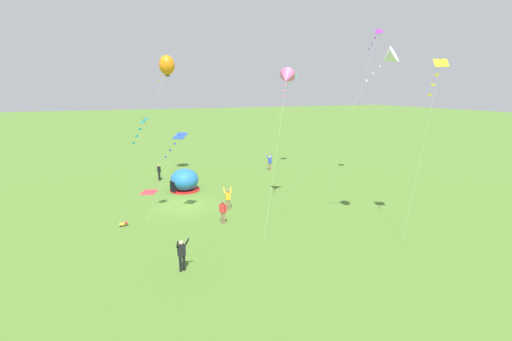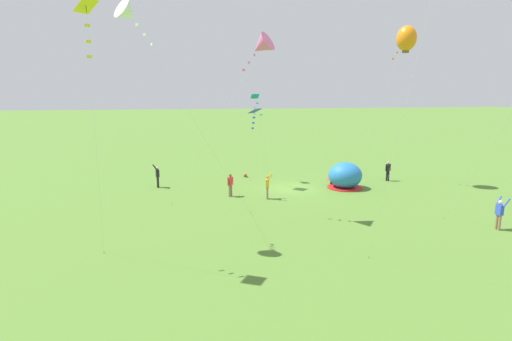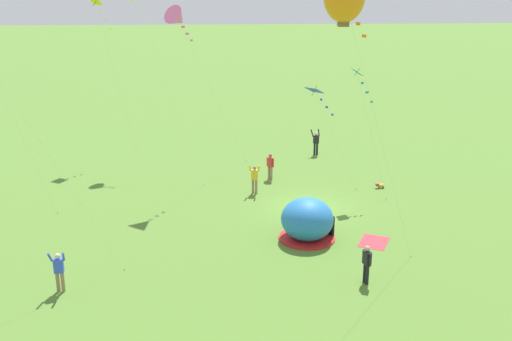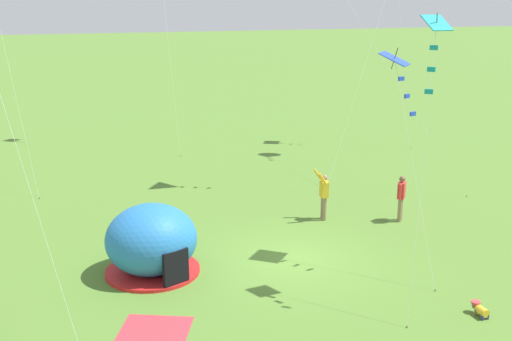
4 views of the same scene
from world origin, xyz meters
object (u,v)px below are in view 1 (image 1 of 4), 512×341
Objects in this scene: person_far_back at (223,211)px; kite_yellow at (438,72)px; person_watching_sky at (159,171)px; person_strolling at (182,254)px; popup_tent at (184,180)px; kite_teal at (142,127)px; kite_orange at (167,65)px; kite_blue at (178,139)px; kite_white at (388,58)px; person_flying_kite at (270,162)px; kite_pink at (287,78)px; toddler_crawling at (123,224)px; kite_purple at (376,40)px; person_with_toddler at (228,198)px; kite_green at (291,79)px.

kite_yellow is at bearing 58.93° from person_far_back.
person_strolling is (19.61, -1.08, 0.03)m from person_watching_sky.
kite_teal reaches higher than popup_tent.
kite_orange is at bearing -148.86° from kite_yellow.
kite_blue is 14.64m from kite_white.
popup_tent is at bearing -174.05° from person_far_back.
kite_yellow is (16.25, 12.33, 9.40)m from popup_tent.
person_far_back is at bearing 5.41° from kite_orange.
person_flying_kite is at bearing 89.22° from kite_orange.
kite_white reaches higher than person_watching_sky.
kite_pink is (-1.23, 5.48, 9.24)m from person_far_back.
kite_purple is (-2.88, 23.25, 13.72)m from toddler_crawling.
kite_orange is 12.82m from kite_teal.
kite_teal is at bearing -104.06° from kite_blue.
kite_purple is at bearing 36.53° from person_flying_kite.
kite_yellow is 24.57m from kite_orange.
kite_teal is (-0.59, -2.37, 0.91)m from kite_blue.
person_with_toddler is 0.17× the size of kite_yellow.
person_flying_kite is (-14.01, 9.97, 0.03)m from person_far_back.
popup_tent is 1.49× the size of person_with_toddler.
kite_blue is at bearing -52.84° from kite_green.
kite_orange is at bearing -175.68° from popup_tent.
person_watching_sky is 19.64m from person_strolling.
kite_purple is 22.74m from kite_teal.
kite_white is 0.79× the size of kite_purple.
kite_green is (-4.13, 13.33, 9.51)m from popup_tent.
kite_white is at bearing 54.91° from kite_blue.
person_flying_kite reaches higher than toddler_crawling.
kite_orange is 20.26m from kite_purple.
kite_green is 1.03× the size of kite_pink.
kite_purple is at bearing 64.87° from person_watching_sky.
person_with_toddler is 0.29× the size of kite_blue.
person_flying_kite and person_with_toddler have the same top height.
person_watching_sky is at bearing -178.70° from kite_blue.
kite_yellow reaches higher than person_strolling.
person_with_toddler reaches higher than person_watching_sky.
person_far_back reaches higher than toddler_crawling.
kite_green is at bearing 150.80° from kite_pink.
kite_white is 7.59m from kite_pink.
kite_orange is (-19.74, -10.00, 0.55)m from kite_white.
kite_yellow is 19.24m from kite_teal.
kite_blue reaches higher than person_watching_sky.
kite_blue is 0.87× the size of kite_teal.
person_flying_kite is 9.82m from kite_green.
person_watching_sky is at bearing -149.87° from kite_white.
kite_orange is at bearing 156.23° from toddler_crawling.
kite_purple reaches higher than person_far_back.
person_with_toddler reaches higher than person_far_back.
person_far_back is 0.15× the size of kite_green.
kite_pink is (-6.71, 9.34, 9.21)m from person_strolling.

